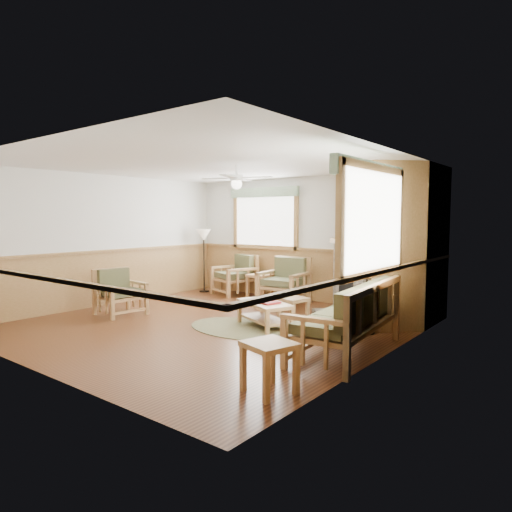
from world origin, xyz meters
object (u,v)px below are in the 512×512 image
Objects in this scene: end_table_sofa at (269,368)px; floor_lamp_right at (367,279)px; sofa at (347,317)px; coffee_table at (265,315)px; floor_lamp_left at (204,260)px; armchair_back_right at (284,281)px; end_table_chairs at (260,286)px; armchair_left at (120,292)px; armchair_back_left at (234,275)px; footstool at (293,308)px.

floor_lamp_right is at bearing 94.82° from end_table_sofa.
sofa is 1.83m from coffee_table.
floor_lamp_left is at bearing 140.17° from end_table_sofa.
armchair_back_right is (-2.60, 2.31, 0.01)m from sofa.
coffee_table is at bearing -50.97° from end_table_chairs.
armchair_left reaches higher than end_table_sofa.
armchair_back_left is 0.61× the size of floor_lamp_left.
armchair_left is 4.53m from floor_lamp_right.
armchair_left is (-1.88, -2.68, -0.06)m from armchair_back_right.
floor_lamp_right reaches higher than armchair_left.
sofa is 4.97m from armchair_back_left.
armchair_left is at bearing -130.12° from armchair_back_right.
coffee_table reaches higher than footstool.
armchair_back_right is 1.15× the size of armchair_left.
armchair_left is 4.70m from end_table_sofa.
end_table_sofa is at bearing -85.18° from floor_lamp_right.
coffee_table is 2.41× the size of footstool.
coffee_table is (2.48, -2.13, -0.26)m from armchair_back_left.
armchair_back_right is at bearing 122.64° from end_table_sofa.
coffee_table is 0.84m from footstool.
armchair_back_left is 1.75× the size of end_table_chairs.
end_table_sofa reaches higher than coffee_table.
floor_lamp_right reaches higher than end_table_sofa.
end_table_sofa is 6.66m from floor_lamp_left.
floor_lamp_right reaches higher than armchair_back_right.
end_table_sofa is at bearing -100.00° from armchair_left.
floor_lamp_left reaches higher than armchair_back_left.
footstool is at bearing 173.44° from floor_lamp_right.
floor_lamp_left is (-0.86, -0.13, 0.30)m from armchair_back_left.
coffee_table is 0.61× the size of floor_lamp_right.
armchair_left is at bearing -160.07° from floor_lamp_right.
armchair_left is 0.50× the size of floor_lamp_right.
end_table_chairs reaches higher than end_table_sofa.
coffee_table is 0.68× the size of floor_lamp_left.
end_table_chairs is (-1.72, 2.13, 0.06)m from coffee_table.
armchair_back_right reaches higher than armchair_back_left.
armchair_left is at bearing -77.90° from floor_lamp_left.
coffee_table is 2.86m from end_table_sofa.
armchair_left is 1.58× the size of end_table_chairs.
end_table_chairs is 1.00× the size of end_table_sofa.
floor_lamp_right is (-0.25, 2.93, 0.59)m from end_table_sofa.
coffee_table is at bearing -21.84° from armchair_back_left.
armchair_left reaches higher than coffee_table.
armchair_back_right is 1.82× the size of end_table_sofa.
end_table_sofa is (2.61, -4.07, -0.22)m from armchair_back_right.
coffee_table is (0.86, -1.81, -0.28)m from armchair_back_right.
floor_lamp_right is at bearing -15.29° from floor_lamp_left.
footstool is at bearing 119.21° from end_table_sofa.
floor_lamp_right reaches higher than floor_lamp_left.
floor_lamp_left is at bearing 173.30° from coffee_table.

